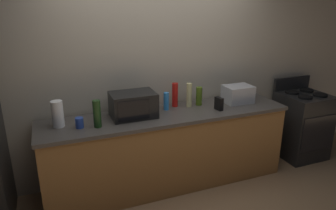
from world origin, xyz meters
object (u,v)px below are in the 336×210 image
microwave (133,105)px  bottle_spray_cleaner (166,101)px  cordless_phone (219,104)px  stove_range (301,125)px  bottle_hot_sauce (175,95)px  bottle_wine (97,114)px  paper_towel_roll (58,114)px  bottle_vinegar (189,95)px  toaster_oven (238,94)px  mug_blue (79,123)px  bottle_olive_oil (199,96)px

microwave → bottle_spray_cleaner: (0.41, 0.08, -0.03)m
microwave → cordless_phone: 0.99m
stove_range → cordless_phone: (-1.41, -0.10, 0.51)m
bottle_hot_sauce → microwave: bearing=-164.6°
bottle_hot_sauce → bottle_wine: size_ratio=1.02×
bottle_hot_sauce → paper_towel_roll: bearing=-173.5°
bottle_wine → bottle_vinegar: bottle_vinegar is taller
bottle_wine → microwave: bearing=20.0°
paper_towel_roll → bottle_spray_cleaner: size_ratio=1.31×
toaster_oven → mug_blue: toaster_oven is taller
microwave → bottle_wine: bearing=-160.0°
bottle_hot_sauce → cordless_phone: bearing=-35.6°
cordless_phone → bottle_spray_cleaner: bottle_spray_cleaner is taller
cordless_phone → bottle_spray_cleaner: bearing=149.5°
bottle_wine → cordless_phone: bearing=0.0°
cordless_phone → bottle_vinegar: bottle_vinegar is taller
cordless_phone → bottle_spray_cleaner: (-0.56, 0.23, 0.03)m
stove_range → cordless_phone: size_ratio=7.20×
bottle_spray_cleaner → mug_blue: size_ratio=1.92×
stove_range → bottle_olive_oil: size_ratio=4.88×
toaster_oven → bottle_wine: (-1.75, -0.16, 0.03)m
stove_range → toaster_oven: 1.18m
toaster_oven → bottle_vinegar: size_ratio=1.19×
paper_towel_roll → mug_blue: (0.19, -0.11, -0.08)m
cordless_phone → bottle_wine: size_ratio=0.54×
toaster_oven → bottle_vinegar: bearing=173.4°
bottle_olive_oil → mug_blue: bottle_olive_oil is taller
toaster_oven → bottle_hot_sauce: size_ratio=1.19×
toaster_oven → bottle_spray_cleaner: size_ratio=1.64×
bottle_hot_sauce → bottle_wine: bottle_hot_sauce is taller
bottle_vinegar → mug_blue: (-1.30, -0.19, -0.09)m
toaster_oven → bottle_vinegar: (-0.63, 0.07, 0.04)m
bottle_spray_cleaner → bottle_olive_oil: (0.43, 0.02, 0.01)m
stove_range → microwave: microwave is taller
paper_towel_roll → bottle_wine: (0.36, -0.15, 0.00)m
paper_towel_roll → bottle_vinegar: bottle_vinegar is taller
stove_range → paper_towel_roll: (-3.16, 0.05, 0.57)m
microwave → cordless_phone: microwave is taller
cordless_phone → bottle_vinegar: size_ratio=0.53×
microwave → mug_blue: (-0.59, -0.11, -0.08)m
microwave → toaster_oven: microwave is taller
stove_range → mug_blue: bearing=-178.9°
toaster_oven → bottle_hot_sauce: (-0.79, 0.14, 0.04)m
toaster_oven → bottle_olive_oil: (-0.49, 0.08, 0.01)m
toaster_oven → bottle_hot_sauce: bottle_hot_sauce is taller
microwave → mug_blue: bearing=-169.7°
mug_blue → bottle_spray_cleaner: bearing=10.4°
toaster_oven → cordless_phone: size_ratio=2.27×
paper_towel_roll → bottle_vinegar: size_ratio=0.95×
paper_towel_roll → bottle_wine: size_ratio=0.97×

